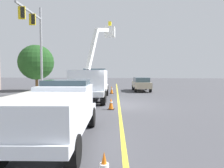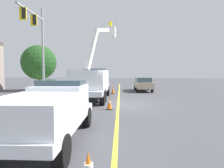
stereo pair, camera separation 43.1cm
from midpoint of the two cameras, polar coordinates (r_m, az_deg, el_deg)
ground at (r=14.23m, az=2.66°, el=-6.14°), size 120.00×120.00×0.00m
sidewalk_far_side at (r=16.63m, az=-28.94°, el=-4.97°), size 60.06×9.47×0.12m
lane_centre_stripe at (r=14.23m, az=2.66°, el=-6.12°), size 49.77×5.06×0.01m
utility_bucket_truck at (r=17.19m, az=-4.82°, el=0.93°), size 8.41×3.48×6.86m
service_pickup_truck at (r=7.10m, az=-15.77°, el=-6.97°), size 5.78×2.64×2.06m
passing_minivan at (r=24.78m, az=9.40°, el=0.23°), size 4.96×2.36×1.69m
traffic_cone_mid_front at (r=12.64m, az=0.25°, el=-5.68°), size 0.40×0.40×0.75m
traffic_cone_mid_rear at (r=21.51m, az=0.86°, el=-1.68°), size 0.40×0.40×0.87m
traffic_signal_mast at (r=20.37m, az=-20.04°, el=12.71°), size 5.10×0.79×8.72m
street_tree_right at (r=26.48m, az=-19.80°, el=5.83°), size 4.30×4.30×5.69m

